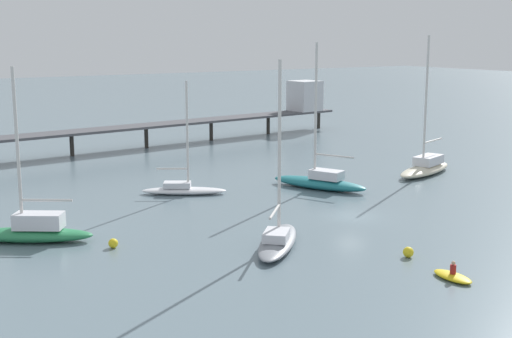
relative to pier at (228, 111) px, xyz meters
name	(u,v)px	position (x,y,z in m)	size (l,w,h in m)	color
ground_plane	(350,216)	(-12.92, -41.89, -3.89)	(400.00, 400.00, 0.00)	slate
pier	(228,111)	(0.00, 0.00, 0.00)	(62.62, 10.51, 7.44)	#4C4C51
sailboat_white	(183,188)	(-20.80, -27.79, -3.29)	(7.53, 5.66, 10.24)	white
sailboat_teal	(320,180)	(-8.92, -32.66, -3.07)	(6.22, 9.77, 13.57)	#1E727A
sailboat_gray	(278,237)	(-22.52, -45.68, -3.21)	(7.68, 8.01, 12.66)	gray
sailboat_green	(31,230)	(-36.35, -35.38, -3.04)	(8.72, 6.85, 12.17)	#287F4C
sailboat_cream	(426,166)	(4.64, -32.90, -3.06)	(9.97, 5.71, 14.19)	beige
dinghy_yellow	(453,276)	(-17.34, -56.54, -3.69)	(1.35, 2.83, 1.14)	yellow
mooring_buoy_near	(408,252)	(-16.59, -52.09, -3.55)	(0.70, 0.70, 0.70)	yellow
mooring_buoy_inner	(113,243)	(-32.09, -39.89, -3.56)	(0.66, 0.66, 0.66)	yellow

